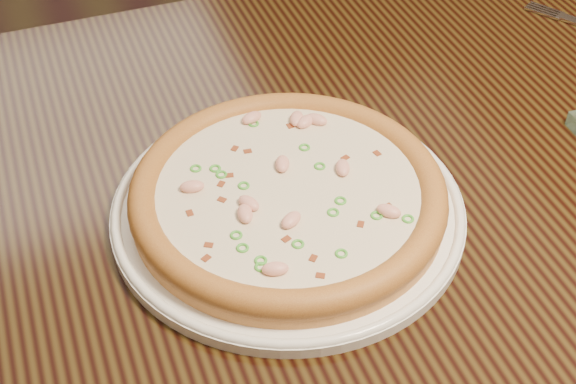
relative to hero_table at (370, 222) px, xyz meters
name	(u,v)px	position (x,y,z in m)	size (l,w,h in m)	color
ground	(133,234)	(-0.21, 0.73, -0.65)	(9.00, 9.00, 0.00)	black
hero_table	(370,222)	(0.00, 0.00, 0.00)	(1.20, 0.80, 0.75)	black
plate	(288,208)	(-0.12, -0.05, 0.11)	(0.35, 0.35, 0.02)	white
pizza	(288,194)	(-0.12, -0.05, 0.13)	(0.31, 0.31, 0.03)	#D18649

